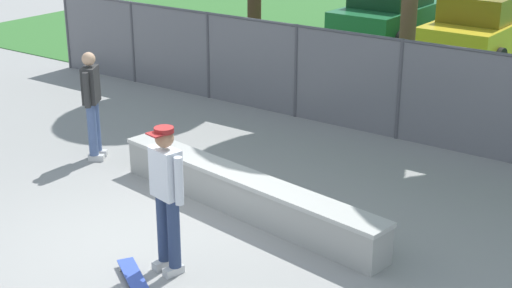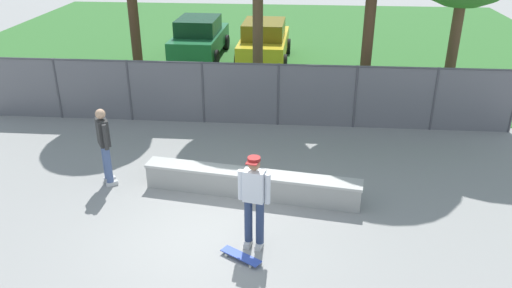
{
  "view_description": "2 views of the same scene",
  "coord_description": "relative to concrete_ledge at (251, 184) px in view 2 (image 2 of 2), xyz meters",
  "views": [
    {
      "loc": [
        6.43,
        -6.16,
        4.62
      ],
      "look_at": [
        1.0,
        1.42,
        1.15
      ],
      "focal_mm": 52.62,
      "sensor_mm": 36.0,
      "label": 1
    },
    {
      "loc": [
        1.62,
        -8.04,
        5.72
      ],
      "look_at": [
        0.77,
        1.86,
        1.11
      ],
      "focal_mm": 35.67,
      "sensor_mm": 36.0,
      "label": 2
    }
  ],
  "objects": [
    {
      "name": "ground_plane",
      "position": [
        -0.69,
        -1.57,
        -0.29
      ],
      "size": [
        80.0,
        80.0,
        0.0
      ],
      "primitive_type": "plane",
      "color": "gray"
    },
    {
      "name": "grass_strip",
      "position": [
        -0.69,
        14.37,
        -0.28
      ],
      "size": [
        27.17,
        20.0,
        0.02
      ],
      "primitive_type": "cube",
      "color": "#336B2D",
      "rests_on": "ground"
    },
    {
      "name": "concrete_ledge",
      "position": [
        0.0,
        0.0,
        0.0
      ],
      "size": [
        4.77,
        1.17,
        0.57
      ],
      "color": "#999993",
      "rests_on": "ground"
    },
    {
      "name": "skateboarder",
      "position": [
        0.23,
        -1.83,
        0.74
      ],
      "size": [
        0.59,
        0.36,
        1.84
      ],
      "color": "beige",
      "rests_on": "ground"
    },
    {
      "name": "skateboard",
      "position": [
        0.03,
        -2.26,
        -0.22
      ],
      "size": [
        0.79,
        0.59,
        0.09
      ],
      "color": "#334CB2",
      "rests_on": "ground"
    },
    {
      "name": "chainlink_fence",
      "position": [
        -0.69,
        4.07,
        0.7
      ],
      "size": [
        15.24,
        0.07,
        1.82
      ],
      "color": "#4C4C51",
      "rests_on": "ground"
    },
    {
      "name": "car_green",
      "position": [
        -3.23,
        11.26,
        0.55
      ],
      "size": [
        2.1,
        4.24,
        1.66
      ],
      "color": "#1E6638",
      "rests_on": "ground"
    },
    {
      "name": "car_yellow",
      "position": [
        -0.49,
        10.79,
        0.55
      ],
      "size": [
        2.1,
        4.24,
        1.66
      ],
      "color": "gold",
      "rests_on": "ground"
    },
    {
      "name": "bystander",
      "position": [
        -3.28,
        0.24,
        0.72
      ],
      "size": [
        0.42,
        0.52,
        1.82
      ],
      "color": "beige",
      "rests_on": "ground"
    }
  ]
}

